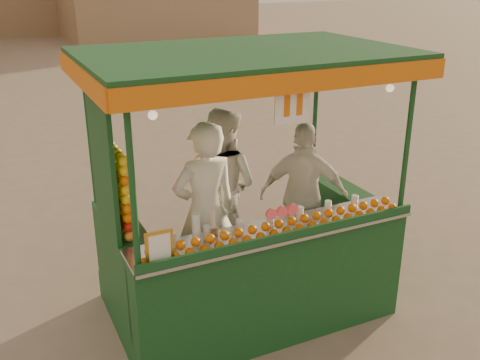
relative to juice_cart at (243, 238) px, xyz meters
name	(u,v)px	position (x,y,z in m)	size (l,w,h in m)	color
ground	(204,313)	(-0.39, 0.16, -0.90)	(90.00, 90.00, 0.00)	#6B594C
juice_cart	(243,238)	(0.00, 0.00, 0.00)	(3.08, 1.99, 2.79)	#103D17
vendor_left	(205,211)	(-0.38, 0.08, 0.35)	(0.69, 0.47, 1.85)	white
vendor_middle	(221,187)	(0.04, 0.65, 0.33)	(1.08, 1.11, 1.81)	silver
vendor_right	(304,196)	(0.83, 0.18, 0.25)	(1.03, 0.88, 1.66)	silver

